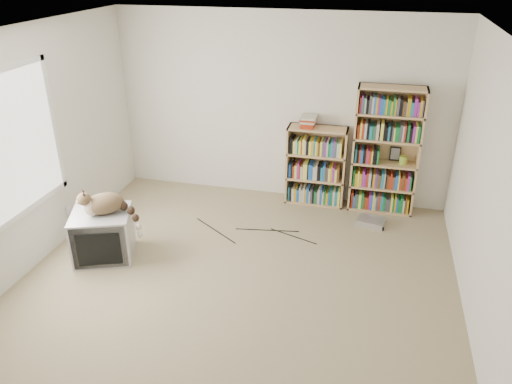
% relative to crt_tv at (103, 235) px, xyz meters
% --- Properties ---
extents(floor, '(4.50, 5.00, 0.01)m').
position_rel_crt_tv_xyz_m(floor, '(1.59, -0.42, -0.27)').
color(floor, tan).
rests_on(floor, ground).
extents(wall_back, '(4.50, 0.02, 2.50)m').
position_rel_crt_tv_xyz_m(wall_back, '(1.59, 2.08, 0.98)').
color(wall_back, silver).
rests_on(wall_back, floor).
extents(wall_left, '(0.02, 5.00, 2.50)m').
position_rel_crt_tv_xyz_m(wall_left, '(-0.66, -0.42, 0.98)').
color(wall_left, silver).
rests_on(wall_left, floor).
extents(wall_right, '(0.02, 5.00, 2.50)m').
position_rel_crt_tv_xyz_m(wall_right, '(3.84, -0.42, 0.98)').
color(wall_right, silver).
rests_on(wall_right, floor).
extents(ceiling, '(4.50, 5.00, 0.02)m').
position_rel_crt_tv_xyz_m(ceiling, '(1.59, -0.42, 2.23)').
color(ceiling, white).
rests_on(ceiling, wall_back).
extents(window, '(0.02, 1.22, 1.52)m').
position_rel_crt_tv_xyz_m(window, '(-0.64, -0.22, 1.13)').
color(window, white).
rests_on(window, wall_left).
extents(crt_tv, '(0.79, 0.75, 0.55)m').
position_rel_crt_tv_xyz_m(crt_tv, '(0.00, 0.00, 0.00)').
color(crt_tv, '#ABABAE').
rests_on(crt_tv, floor).
extents(cat, '(0.71, 0.48, 0.50)m').
position_rel_crt_tv_xyz_m(cat, '(0.12, 0.02, 0.36)').
color(cat, '#3C2518').
rests_on(cat, crt_tv).
extents(bookcase_tall, '(0.83, 0.30, 1.66)m').
position_rel_crt_tv_xyz_m(bookcase_tall, '(3.00, 1.94, 0.52)').
color(bookcase_tall, tan).
rests_on(bookcase_tall, floor).
extents(bookcase_short, '(0.78, 0.30, 1.08)m').
position_rel_crt_tv_xyz_m(bookcase_short, '(2.12, 1.94, 0.22)').
color(bookcase_short, tan).
rests_on(bookcase_short, floor).
extents(book_stack, '(0.20, 0.26, 0.14)m').
position_rel_crt_tv_xyz_m(book_stack, '(2.00, 1.93, 0.87)').
color(book_stack, '#A32D15').
rests_on(book_stack, bookcase_short).
extents(green_mug, '(0.10, 0.10, 0.11)m').
position_rel_crt_tv_xyz_m(green_mug, '(3.23, 1.92, 0.46)').
color(green_mug, '#89AE31').
rests_on(green_mug, bookcase_tall).
extents(framed_print, '(0.14, 0.05, 0.18)m').
position_rel_crt_tv_xyz_m(framed_print, '(3.13, 2.02, 0.50)').
color(framed_print, black).
rests_on(framed_print, bookcase_tall).
extents(dvd_player, '(0.38, 0.31, 0.08)m').
position_rel_crt_tv_xyz_m(dvd_player, '(2.91, 1.45, -0.23)').
color(dvd_player, '#BABBC0').
rests_on(dvd_player, floor).
extents(wall_outlet, '(0.01, 0.08, 0.13)m').
position_rel_crt_tv_xyz_m(wall_outlet, '(-0.64, 0.34, 0.05)').
color(wall_outlet, silver).
rests_on(wall_outlet, wall_left).
extents(floor_cables, '(1.20, 0.70, 0.01)m').
position_rel_crt_tv_xyz_m(floor_cables, '(1.53, 0.92, -0.27)').
color(floor_cables, black).
rests_on(floor_cables, floor).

